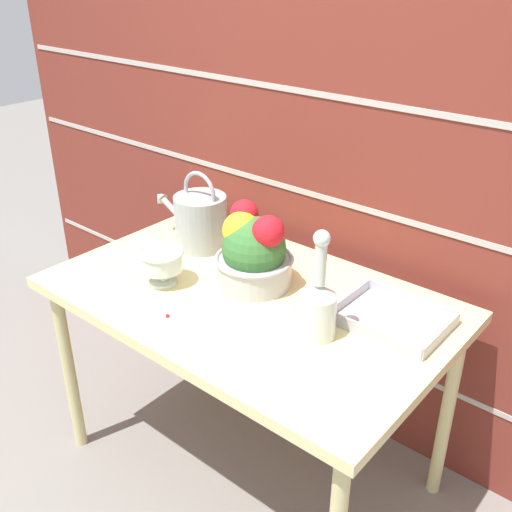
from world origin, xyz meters
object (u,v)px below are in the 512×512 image
Objects in this scene: watering_can at (200,220)px; glass_decanter at (318,304)px; wire_tray at (392,320)px; flower_planter at (253,252)px; crystal_pedestal_bowl at (162,262)px.

glass_decanter reaches higher than watering_can.
wire_tray is at bearing -0.18° from watering_can.
glass_decanter reaches higher than flower_planter.
watering_can is at bearing 163.12° from glass_decanter.
crystal_pedestal_bowl is at bearing -140.08° from flower_planter.
crystal_pedestal_bowl is 0.56m from glass_decanter.
glass_decanter is (0.55, 0.08, 0.03)m from crystal_pedestal_bowl.
flower_planter is (0.23, 0.19, 0.04)m from crystal_pedestal_bowl.
flower_planter is at bearing 161.32° from glass_decanter.
crystal_pedestal_bowl is 0.30m from flower_planter.
crystal_pedestal_bowl reaches higher than wire_tray.
watering_can is 0.29m from crystal_pedestal_bowl.
glass_decanter is 1.06× the size of wire_tray.
watering_can reaches higher than crystal_pedestal_bowl.
wire_tray is (0.78, -0.00, -0.09)m from watering_can.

